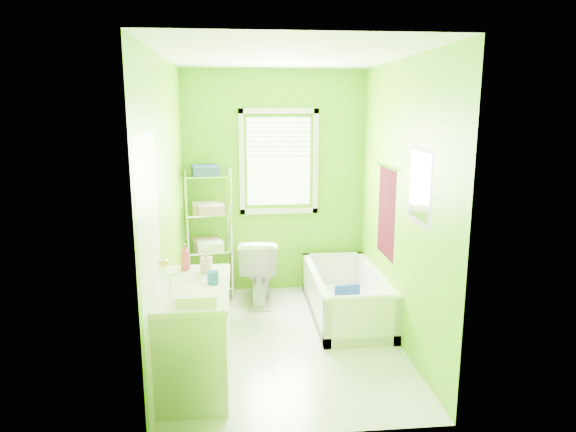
{
  "coord_description": "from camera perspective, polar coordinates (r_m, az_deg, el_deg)",
  "views": [
    {
      "loc": [
        -0.42,
        -4.51,
        2.17
      ],
      "look_at": [
        0.04,
        0.25,
        1.15
      ],
      "focal_mm": 32.0,
      "sensor_mm": 36.0,
      "label": 1
    }
  ],
  "objects": [
    {
      "name": "ground",
      "position": [
        5.02,
        -0.23,
        -13.61
      ],
      "size": [
        2.9,
        2.9,
        0.0
      ],
      "primitive_type": "plane",
      "color": "silver",
      "rests_on": "ground"
    },
    {
      "name": "wire_shelf_unit",
      "position": [
        5.87,
        -8.77,
        -0.29
      ],
      "size": [
        0.55,
        0.44,
        1.54
      ],
      "color": "silver",
      "rests_on": "ground"
    },
    {
      "name": "vanity",
      "position": [
        4.22,
        -10.28,
        -12.51
      ],
      "size": [
        0.56,
        1.08,
        1.04
      ],
      "color": "silver",
      "rests_on": "ground"
    },
    {
      "name": "bathtub",
      "position": [
        5.53,
        6.47,
        -9.42
      ],
      "size": [
        0.73,
        1.55,
        0.5
      ],
      "color": "white",
      "rests_on": "ground"
    },
    {
      "name": "door",
      "position": [
        3.76,
        -14.85,
        -6.57
      ],
      "size": [
        0.09,
        0.8,
        2.0
      ],
      "color": "white",
      "rests_on": "ground"
    },
    {
      "name": "toilet",
      "position": [
        5.81,
        -3.21,
        -5.97
      ],
      "size": [
        0.49,
        0.78,
        0.76
      ],
      "primitive_type": "imported",
      "rotation": [
        0.0,
        0.0,
        3.05
      ],
      "color": "white",
      "rests_on": "ground"
    },
    {
      "name": "window",
      "position": [
        5.98,
        -1.03,
        6.64
      ],
      "size": [
        0.92,
        0.05,
        1.22
      ],
      "color": "white",
      "rests_on": "ground"
    },
    {
      "name": "room_envelope",
      "position": [
        4.57,
        -0.24,
        4.16
      ],
      "size": [
        2.14,
        2.94,
        2.62
      ],
      "color": "#5EAD08",
      "rests_on": "ground"
    },
    {
      "name": "right_wall_decor",
      "position": [
        4.8,
        12.19,
        1.51
      ],
      "size": [
        0.04,
        1.48,
        1.17
      ],
      "color": "#3F0711",
      "rests_on": "ground"
    }
  ]
}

